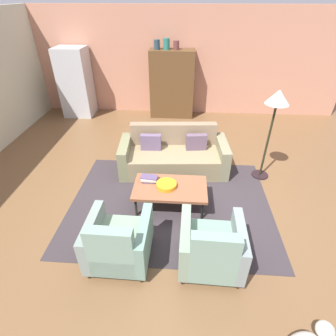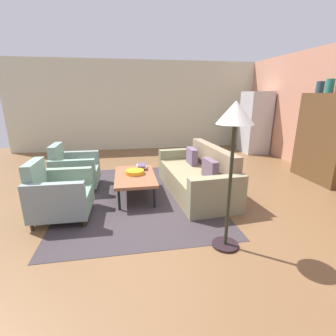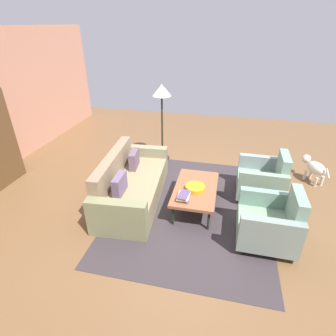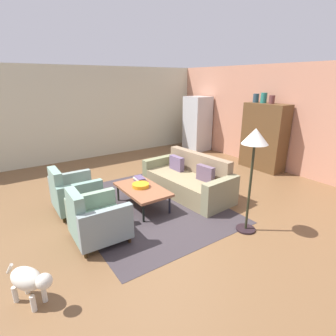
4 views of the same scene
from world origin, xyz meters
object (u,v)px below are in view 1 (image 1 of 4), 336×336
couch (173,155)px  floor_lamp (276,106)px  armchair_left (118,244)px  vase_round (166,44)px  armchair_right (211,249)px  fruit_bowl (166,185)px  refrigerator (76,83)px  vase_small (176,45)px  book_stack (149,178)px  cabinet (172,85)px  coffee_table (170,188)px  vase_tall (157,44)px

couch → floor_lamp: (1.74, -0.18, 1.16)m
couch → armchair_left: (-0.59, -2.35, 0.06)m
vase_round → armchair_right: bearing=-79.5°
fruit_bowl → refrigerator: refrigerator is taller
vase_round → floor_lamp: (2.08, -2.95, -0.49)m
vase_small → refrigerator: 2.96m
book_stack → floor_lamp: 2.47m
fruit_bowl → floor_lamp: bearing=29.3°
couch → refrigerator: 3.98m
book_stack → vase_small: bearing=86.1°
couch → refrigerator: refrigerator is taller
couch → fruit_bowl: couch is taller
armchair_left → fruit_bowl: size_ratio=2.66×
fruit_bowl → floor_lamp: size_ratio=0.19×
armchair_left → cabinet: bearing=86.1°
couch → armchair_right: (0.61, -2.35, 0.06)m
book_stack → refrigerator: 4.52m
armchair_right → fruit_bowl: 1.34m
book_stack → coffee_table: bearing=-22.1°
couch → coffee_table: bearing=85.9°
cabinet → vase_small: bearing=-2.7°
vase_small → floor_lamp: bearing=-58.2°
cabinet → vase_tall: bearing=-179.3°
couch → vase_round: bearing=-87.3°
refrigerator → floor_lamp: (4.63, -2.85, 0.52)m
vase_round → floor_lamp: size_ratio=0.16×
coffee_table → vase_round: size_ratio=4.45×
book_stack → couch: bearing=71.3°
vase_small → book_stack: bearing=-93.9°
cabinet → floor_lamp: (1.93, -2.95, 0.54)m
vase_tall → vase_small: 0.50m
fruit_bowl → refrigerator: 4.81m
refrigerator → vase_small: bearing=2.0°
fruit_bowl → vase_tall: size_ratio=1.42×
armchair_left → vase_tall: (-0.00, 5.12, 1.57)m
armchair_left → armchair_right: same height
coffee_table → book_stack: 0.40m
cabinet → refrigerator: (-2.69, -0.10, 0.03)m
coffee_table → armchair_left: (-0.60, -1.17, -0.02)m
vase_small → floor_lamp: (1.83, -2.95, -0.46)m
armchair_left → armchair_right: size_ratio=1.00×
couch → vase_round: vase_round is taller
cabinet → couch: bearing=-86.0°
couch → armchair_left: size_ratio=2.46×
armchair_left → armchair_right: bearing=0.6°
fruit_bowl → armchair_left: bearing=-114.9°
couch → armchair_left: armchair_left is taller
armchair_right → armchair_left: bearing=-178.8°
armchair_left → book_stack: (0.24, 1.31, 0.10)m
couch → coffee_table: couch is taller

